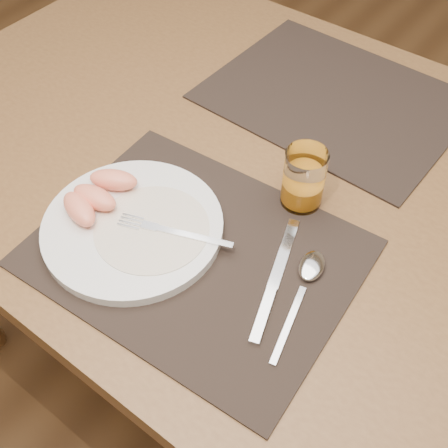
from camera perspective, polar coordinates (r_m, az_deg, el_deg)
ground at (r=1.56m, az=3.02°, el=-14.32°), size 5.00×5.00×0.00m
table at (r=1.01m, az=4.55°, el=2.53°), size 1.40×0.90×0.75m
placemat_near at (r=0.82m, az=-2.86°, el=-2.92°), size 0.47×0.38×0.00m
placemat_far at (r=1.10m, az=11.12°, el=12.44°), size 0.46×0.36×0.00m
plate at (r=0.85m, az=-9.25°, el=-0.28°), size 0.27×0.27×0.02m
plate_dressing at (r=0.83m, az=-7.35°, el=-0.43°), size 0.17×0.17×0.00m
fork at (r=0.82m, az=-6.00°, el=-0.60°), size 0.17×0.08×0.00m
knife at (r=0.78m, az=4.92°, el=-6.46°), size 0.08×0.21×0.01m
spoon at (r=0.79m, az=8.58°, el=-5.03°), size 0.07×0.19×0.01m
juice_glass at (r=0.86m, az=8.07°, el=4.36°), size 0.06×0.06×0.10m
grapefruit_wedges at (r=0.87m, az=-12.87°, el=2.87°), size 0.09×0.14×0.03m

